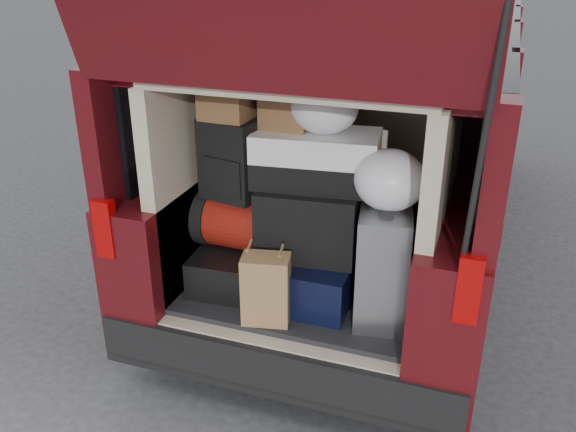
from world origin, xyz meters
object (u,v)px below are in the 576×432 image
(kraft_bag, at_px, (266,289))
(twotone_duffel, at_px, (316,159))
(red_duffel, at_px, (241,221))
(backpack, at_px, (230,159))
(black_hardshell, at_px, (235,264))
(silver_roller, at_px, (383,264))
(navy_hardshell, at_px, (313,274))
(black_soft_case, at_px, (308,222))

(kraft_bag, bearing_deg, twotone_duffel, 58.59)
(red_duffel, xyz_separation_m, backpack, (-0.03, -0.04, 0.36))
(black_hardshell, distance_m, silver_roller, 0.86)
(black_hardshell, bearing_deg, backpack, -77.09)
(black_hardshell, relative_size, kraft_bag, 1.45)
(navy_hardshell, bearing_deg, silver_roller, -11.65)
(black_hardshell, bearing_deg, twotone_duffel, 5.68)
(navy_hardshell, relative_size, backpack, 1.32)
(kraft_bag, bearing_deg, black_hardshell, 123.28)
(backpack, bearing_deg, black_hardshell, 118.06)
(black_soft_case, bearing_deg, backpack, 176.19)
(black_hardshell, distance_m, black_soft_case, 0.53)
(black_hardshell, xyz_separation_m, black_soft_case, (0.42, 0.00, 0.32))
(navy_hardshell, bearing_deg, black_hardshell, -178.78)
(black_hardshell, height_order, navy_hardshell, navy_hardshell)
(kraft_bag, height_order, black_soft_case, black_soft_case)
(black_hardshell, distance_m, red_duffel, 0.26)
(black_hardshell, relative_size, black_soft_case, 1.03)
(kraft_bag, bearing_deg, black_soft_case, 57.36)
(navy_hardshell, bearing_deg, black_soft_case, -171.07)
(black_soft_case, bearing_deg, twotone_duffel, 70.91)
(navy_hardshell, relative_size, kraft_bag, 1.55)
(silver_roller, distance_m, kraft_bag, 0.59)
(silver_roller, xyz_separation_m, backpack, (-0.83, 0.06, 0.43))
(black_hardshell, relative_size, red_duffel, 1.12)
(navy_hardshell, height_order, kraft_bag, kraft_bag)
(black_hardshell, xyz_separation_m, twotone_duffel, (0.44, 0.07, 0.65))
(red_duffel, height_order, twotone_duffel, twotone_duffel)
(red_duffel, distance_m, backpack, 0.37)
(black_hardshell, xyz_separation_m, red_duffel, (0.04, 0.03, 0.26))
(navy_hardshell, xyz_separation_m, silver_roller, (0.38, -0.08, 0.17))
(backpack, height_order, twotone_duffel, backpack)
(navy_hardshell, distance_m, black_soft_case, 0.31)
(twotone_duffel, bearing_deg, navy_hardshell, -85.08)
(kraft_bag, distance_m, red_duffel, 0.47)
(backpack, xyz_separation_m, twotone_duffel, (0.44, 0.08, 0.03))
(silver_roller, relative_size, kraft_bag, 1.64)
(black_hardshell, distance_m, navy_hardshell, 0.45)
(black_hardshell, relative_size, backpack, 1.24)
(backpack, bearing_deg, black_soft_case, 13.21)
(navy_hardshell, xyz_separation_m, red_duffel, (-0.42, 0.02, 0.24))
(twotone_duffel, bearing_deg, backpack, -176.18)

